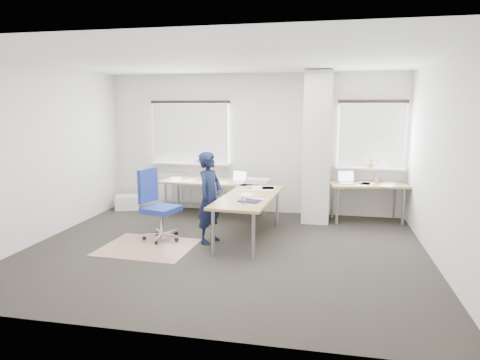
% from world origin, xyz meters
% --- Properties ---
extents(ground, '(6.00, 6.00, 0.00)m').
position_xyz_m(ground, '(0.00, 0.00, 0.00)').
color(ground, black).
rests_on(ground, ground).
extents(room_shell, '(6.04, 5.04, 2.82)m').
position_xyz_m(room_shell, '(0.18, 0.45, 1.75)').
color(room_shell, silver).
rests_on(room_shell, ground).
extents(floor_mat, '(1.42, 1.22, 0.01)m').
position_xyz_m(floor_mat, '(-1.18, -0.13, 0.00)').
color(floor_mat, '#9A6F54').
rests_on(floor_mat, ground).
extents(white_crate, '(0.57, 0.48, 0.29)m').
position_xyz_m(white_crate, '(-2.62, 2.14, 0.15)').
color(white_crate, white).
rests_on(white_crate, ground).
extents(desk_main, '(2.41, 2.76, 0.96)m').
position_xyz_m(desk_main, '(-0.14, 1.22, 0.69)').
color(desk_main, olive).
rests_on(desk_main, ground).
extents(desk_side, '(1.50, 0.93, 1.22)m').
position_xyz_m(desk_side, '(2.24, 2.15, 0.69)').
color(desk_side, olive).
rests_on(desk_side, ground).
extents(task_chair, '(0.64, 0.63, 1.15)m').
position_xyz_m(task_chair, '(-1.16, 0.30, 0.32)').
color(task_chair, navy).
rests_on(task_chair, ground).
extents(person, '(0.48, 0.60, 1.45)m').
position_xyz_m(person, '(-0.31, 0.33, 0.73)').
color(person, black).
rests_on(person, ground).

